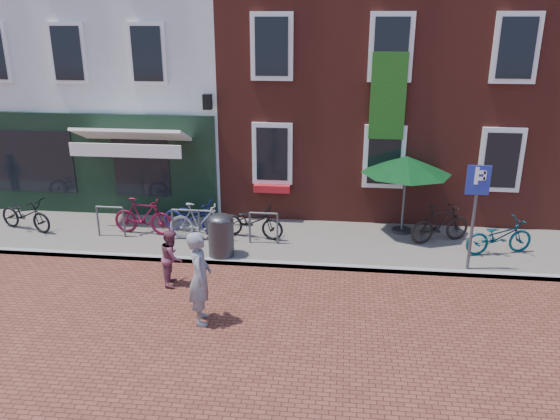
# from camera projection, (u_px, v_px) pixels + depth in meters

# --- Properties ---
(ground) EXTENTS (80.00, 80.00, 0.00)m
(ground) POSITION_uv_depth(u_px,v_px,m) (235.00, 266.00, 12.87)
(ground) COLOR brown
(sidewalk) EXTENTS (24.00, 3.00, 0.10)m
(sidewalk) POSITION_uv_depth(u_px,v_px,m) (285.00, 241.00, 14.15)
(sidewalk) COLOR slate
(sidewalk) RESTS_ON ground
(building_stucco) EXTENTS (8.00, 8.00, 9.00)m
(building_stucco) POSITION_uv_depth(u_px,v_px,m) (126.00, 49.00, 18.50)
(building_stucco) COLOR silver
(building_stucco) RESTS_ON ground
(building_brick_mid) EXTENTS (6.00, 8.00, 10.00)m
(building_brick_mid) POSITION_uv_depth(u_px,v_px,m) (335.00, 34.00, 17.57)
(building_brick_mid) COLOR maroon
(building_brick_mid) RESTS_ON ground
(building_brick_right) EXTENTS (6.00, 8.00, 10.00)m
(building_brick_right) POSITION_uv_depth(u_px,v_px,m) (530.00, 35.00, 16.91)
(building_brick_right) COLOR maroon
(building_brick_right) RESTS_ON ground
(litter_bin) EXTENTS (0.61, 0.61, 1.12)m
(litter_bin) POSITION_uv_depth(u_px,v_px,m) (221.00, 233.00, 13.00)
(litter_bin) COLOR #393A3C
(litter_bin) RESTS_ON sidewalk
(parking_sign) EXTENTS (0.50, 0.08, 2.43)m
(parking_sign) POSITION_uv_depth(u_px,v_px,m) (476.00, 199.00, 11.93)
(parking_sign) COLOR #4C4C4F
(parking_sign) RESTS_ON sidewalk
(parasol) EXTENTS (2.31, 2.31, 2.17)m
(parasol) POSITION_uv_depth(u_px,v_px,m) (407.00, 162.00, 14.01)
(parasol) COLOR #4C4C4F
(parasol) RESTS_ON sidewalk
(woman) EXTENTS (0.58, 0.75, 1.83)m
(woman) POSITION_uv_depth(u_px,v_px,m) (200.00, 278.00, 10.22)
(woman) COLOR gray
(woman) RESTS_ON ground
(boy) EXTENTS (0.55, 0.66, 1.24)m
(boy) POSITION_uv_depth(u_px,v_px,m) (172.00, 257.00, 11.81)
(boy) COLOR brown
(boy) RESTS_ON ground
(bicycle_0) EXTENTS (1.78, 1.04, 0.89)m
(bicycle_0) POSITION_uv_depth(u_px,v_px,m) (25.00, 214.00, 14.64)
(bicycle_0) COLOR black
(bicycle_0) RESTS_ON sidewalk
(bicycle_1) EXTENTS (1.67, 0.60, 0.98)m
(bicycle_1) POSITION_uv_depth(u_px,v_px,m) (143.00, 216.00, 14.35)
(bicycle_1) COLOR maroon
(bicycle_1) RESTS_ON sidewalk
(bicycle_2) EXTENTS (1.77, 0.95, 0.89)m
(bicycle_2) POSITION_uv_depth(u_px,v_px,m) (193.00, 217.00, 14.46)
(bicycle_2) COLOR navy
(bicycle_2) RESTS_ON sidewalk
(bicycle_3) EXTENTS (1.64, 0.47, 0.98)m
(bicycle_3) POSITION_uv_depth(u_px,v_px,m) (201.00, 222.00, 13.96)
(bicycle_3) COLOR gray
(bicycle_3) RESTS_ON sidewalk
(bicycle_4) EXTENTS (1.77, 0.90, 0.89)m
(bicycle_4) POSITION_uv_depth(u_px,v_px,m) (252.00, 221.00, 14.14)
(bicycle_4) COLOR black
(bicycle_4) RESTS_ON sidewalk
(bicycle_5) EXTENTS (1.69, 1.07, 0.98)m
(bicycle_5) POSITION_uv_depth(u_px,v_px,m) (440.00, 224.00, 13.83)
(bicycle_5) COLOR black
(bicycle_5) RESTS_ON sidewalk
(bicycle_6) EXTENTS (1.78, 1.04, 0.89)m
(bicycle_6) POSITION_uv_depth(u_px,v_px,m) (499.00, 236.00, 13.15)
(bicycle_6) COLOR #083645
(bicycle_6) RESTS_ON sidewalk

